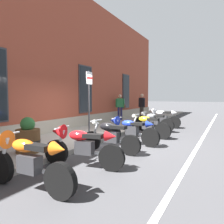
{
  "coord_description": "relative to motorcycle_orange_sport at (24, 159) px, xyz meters",
  "views": [
    {
      "loc": [
        -7.64,
        -4.05,
        1.72
      ],
      "look_at": [
        0.41,
        -0.0,
        1.1
      ],
      "focal_mm": 36.77,
      "sensor_mm": 36.0,
      "label": 1
    }
  ],
  "objects": [
    {
      "name": "parking_sign",
      "position": [
        4.1,
        1.2,
        1.17
      ],
      "size": [
        0.36,
        0.07,
        2.47
      ],
      "color": "#4C4C51",
      "rests_on": "sidewalk"
    },
    {
      "name": "motorcycle_red_sport",
      "position": [
        1.57,
        -0.13,
        -0.02
      ],
      "size": [
        0.62,
        2.12,
        1.03
      ],
      "color": "black",
      "rests_on": "ground_plane"
    },
    {
      "name": "pedestrian_striped_shirt",
      "position": [
        10.94,
        3.1,
        0.53
      ],
      "size": [
        0.37,
        0.63,
        1.7
      ],
      "color": "#1E1E4C",
      "rests_on": "sidewalk"
    },
    {
      "name": "motorcycle_grey_naked",
      "position": [
        7.93,
        -0.07,
        -0.1
      ],
      "size": [
        0.62,
        2.03,
        0.94
      ],
      "color": "black",
      "rests_on": "ground_plane"
    },
    {
      "name": "motorcycle_blue_sport",
      "position": [
        4.6,
        -0.15,
        -0.03
      ],
      "size": [
        0.63,
        2.2,
        1.0
      ],
      "color": "black",
      "rests_on": "ground_plane"
    },
    {
      "name": "motorcycle_orange_sport",
      "position": [
        0.0,
        0.0,
        0.0
      ],
      "size": [
        0.62,
        2.17,
        1.07
      ],
      "color": "black",
      "rests_on": "ground_plane"
    },
    {
      "name": "barrel_planter",
      "position": [
        1.65,
        1.67,
        -0.02
      ],
      "size": [
        0.69,
        0.69,
        0.99
      ],
      "color": "brown",
      "rests_on": "sidewalk"
    },
    {
      "name": "sidewalk",
      "position": [
        4.69,
        2.17,
        -0.5
      ],
      "size": [
        33.54,
        2.79,
        0.15
      ],
      "primitive_type": "cube",
      "color": "gray",
      "rests_on": "ground_plane"
    },
    {
      "name": "motorcycle_yellow_naked",
      "position": [
        6.15,
        -0.31,
        -0.1
      ],
      "size": [
        0.62,
        2.07,
        0.96
      ],
      "color": "black",
      "rests_on": "ground_plane"
    },
    {
      "name": "motorcycle_black_naked",
      "position": [
        3.18,
        -0.12,
        -0.1
      ],
      "size": [
        0.62,
        1.98,
        0.98
      ],
      "color": "black",
      "rests_on": "ground_plane"
    },
    {
      "name": "ground_plane",
      "position": [
        4.69,
        0.77,
        -0.58
      ],
      "size": [
        140.0,
        140.0,
        0.0
      ],
      "primitive_type": "plane",
      "color": "#38383A"
    },
    {
      "name": "pedestrian_dark_jacket",
      "position": [
        11.57,
        1.8,
        0.56
      ],
      "size": [
        0.37,
        0.53,
        1.74
      ],
      "color": "#38332D",
      "rests_on": "sidewalk"
    },
    {
      "name": "lane_stripe",
      "position": [
        4.69,
        -2.43,
        -0.58
      ],
      "size": [
        33.54,
        0.12,
        0.01
      ],
      "primitive_type": "cube",
      "color": "silver",
      "rests_on": "ground_plane"
    },
    {
      "name": "motorcycle_white_sport",
      "position": [
        9.53,
        -0.04,
        -0.0
      ],
      "size": [
        0.62,
        2.02,
        1.07
      ],
      "color": "black",
      "rests_on": "ground_plane"
    }
  ]
}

